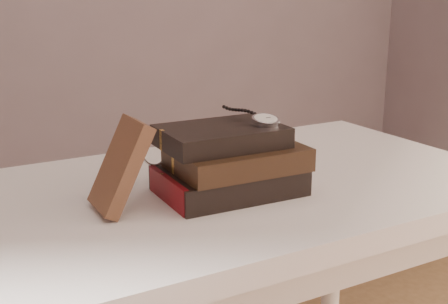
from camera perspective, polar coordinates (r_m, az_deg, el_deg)
table at (r=1.14m, az=1.48°, el=-7.13°), size 1.00×0.60×0.75m
book_stack at (r=1.03m, az=0.55°, el=-0.97°), size 0.25×0.17×0.12m
journal at (r=0.96m, az=-9.83°, el=-1.32°), size 0.09×0.10×0.15m
pocket_watch at (r=1.04m, az=3.73°, el=3.14°), size 0.05×0.15×0.02m
eyeglasses at (r=1.07m, az=-5.51°, el=0.14°), size 0.10×0.12×0.05m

